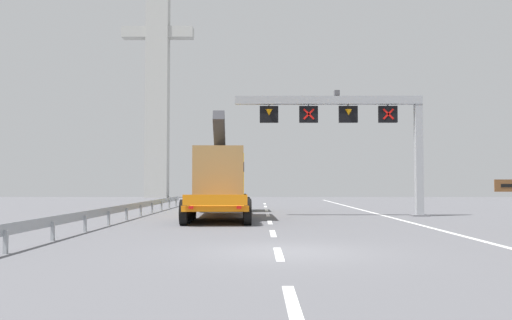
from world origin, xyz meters
name	(u,v)px	position (x,y,z in m)	size (l,w,h in m)	color
ground	(285,252)	(0.00, 0.00, 0.00)	(112.00, 112.00, 0.00)	#5B5B60
lane_markings	(269,218)	(-0.18, 13.26, 0.01)	(0.20, 41.13, 0.01)	silver
edge_line_right	(401,220)	(6.20, 12.00, 0.01)	(0.20, 63.00, 0.01)	silver
overhead_lane_gantry	(352,119)	(4.45, 15.20, 5.28)	(10.51, 0.90, 6.88)	#9EA0A5
heavy_haul_truck_orange	(222,180)	(-2.79, 16.10, 1.99)	(3.48, 14.14, 5.30)	orange
guardrail_left	(133,207)	(-7.14, 13.45, 0.56)	(0.13, 30.89, 0.76)	#999EA3
bridge_pylon_distant	(158,61)	(-13.54, 53.16, 17.26)	(9.00, 2.00, 33.74)	#B7B7B2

